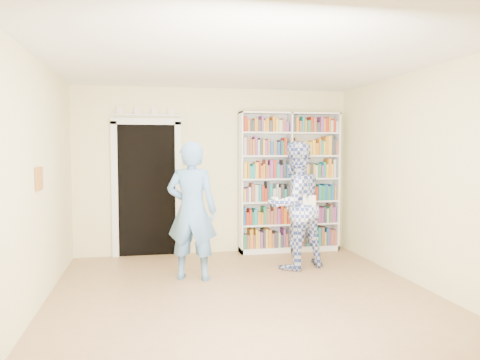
# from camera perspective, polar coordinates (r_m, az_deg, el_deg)

# --- Properties ---
(floor) EXTENTS (5.00, 5.00, 0.00)m
(floor) POSITION_cam_1_polar(r_m,az_deg,el_deg) (5.51, 0.77, -14.35)
(floor) COLOR #956E48
(floor) RESTS_ON ground
(ceiling) EXTENTS (5.00, 5.00, 0.00)m
(ceiling) POSITION_cam_1_polar(r_m,az_deg,el_deg) (5.32, 0.79, 14.44)
(ceiling) COLOR white
(ceiling) RESTS_ON wall_back
(wall_back) EXTENTS (4.50, 0.00, 4.50)m
(wall_back) POSITION_cam_1_polar(r_m,az_deg,el_deg) (7.71, -3.10, 1.09)
(wall_back) COLOR #F6E7A9
(wall_back) RESTS_ON floor
(wall_left) EXTENTS (0.00, 5.00, 5.00)m
(wall_left) POSITION_cam_1_polar(r_m,az_deg,el_deg) (5.26, -23.94, -0.54)
(wall_left) COLOR #F6E7A9
(wall_left) RESTS_ON floor
(wall_right) EXTENTS (0.00, 5.00, 5.00)m
(wall_right) POSITION_cam_1_polar(r_m,az_deg,el_deg) (6.12, 21.84, 0.10)
(wall_right) COLOR #F6E7A9
(wall_right) RESTS_ON floor
(bookshelf) EXTENTS (1.68, 0.32, 2.32)m
(bookshelf) POSITION_cam_1_polar(r_m,az_deg,el_deg) (7.84, 6.02, -0.20)
(bookshelf) COLOR white
(bookshelf) RESTS_ON floor
(doorway) EXTENTS (1.10, 0.08, 2.43)m
(doorway) POSITION_cam_1_polar(r_m,az_deg,el_deg) (7.62, -11.29, -0.30)
(doorway) COLOR black
(doorway) RESTS_ON floor
(wall_art) EXTENTS (0.03, 0.25, 0.25)m
(wall_art) POSITION_cam_1_polar(r_m,az_deg,el_deg) (5.45, -23.29, 0.15)
(wall_art) COLOR brown
(wall_art) RESTS_ON wall_left
(man_blue) EXTENTS (0.77, 0.62, 1.82)m
(man_blue) POSITION_cam_1_polar(r_m,az_deg,el_deg) (6.17, -5.89, -3.74)
(man_blue) COLOR #588AC3
(man_blue) RESTS_ON floor
(man_plaid) EXTENTS (1.06, 0.94, 1.82)m
(man_plaid) POSITION_cam_1_polar(r_m,az_deg,el_deg) (6.75, 6.73, -3.08)
(man_plaid) COLOR #32459A
(man_plaid) RESTS_ON floor
(paper_sheet) EXTENTS (0.20, 0.03, 0.28)m
(paper_sheet) POSITION_cam_1_polar(r_m,az_deg,el_deg) (6.56, 8.45, -3.08)
(paper_sheet) COLOR white
(paper_sheet) RESTS_ON man_plaid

